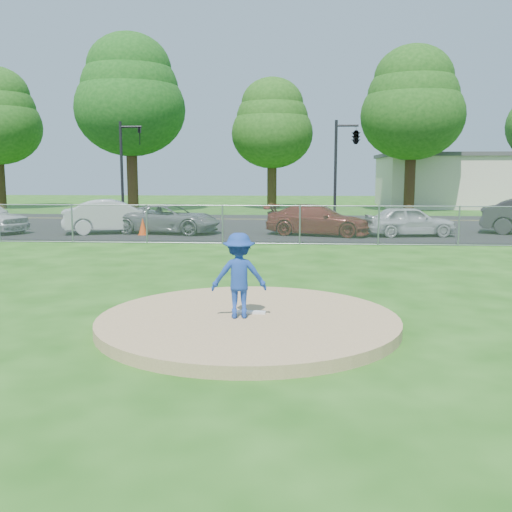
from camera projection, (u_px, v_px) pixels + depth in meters
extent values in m
plane|color=#1A4E11|center=(272.00, 251.00, 20.14)|extent=(120.00, 120.00, 0.00)
cylinder|color=tan|center=(248.00, 321.00, 10.26)|extent=(5.40, 5.40, 0.20)
cube|color=white|center=(249.00, 312.00, 10.44)|extent=(0.60, 0.15, 0.04)
cube|color=gray|center=(274.00, 225.00, 22.01)|extent=(40.00, 0.06, 1.50)
cube|color=black|center=(278.00, 232.00, 26.56)|extent=(50.00, 8.00, 0.01)
cube|color=black|center=(282.00, 219.00, 33.96)|extent=(60.00, 7.00, 0.01)
cube|color=beige|center=(482.00, 182.00, 46.40)|extent=(16.00, 9.00, 4.00)
cube|color=#3F3F42|center=(484.00, 155.00, 46.09)|extent=(16.40, 9.40, 0.30)
cylinder|color=#322112|center=(0.00, 181.00, 44.05)|extent=(0.74, 0.74, 4.20)
cylinder|color=#3B2315|center=(132.00, 177.00, 41.27)|extent=(0.78, 0.78, 4.90)
ellipsoid|color=#134813|center=(130.00, 109.00, 40.58)|extent=(7.84, 7.84, 6.66)
ellipsoid|color=#134813|center=(130.00, 89.00, 40.38)|extent=(6.90, 6.90, 5.86)
ellipsoid|color=#134813|center=(129.00, 69.00, 40.18)|extent=(5.96, 5.96, 5.06)
cylinder|color=#392614|center=(272.00, 184.00, 43.62)|extent=(0.72, 0.72, 3.85)
ellipsoid|color=#1C4A13|center=(272.00, 134.00, 43.08)|extent=(6.16, 6.16, 5.24)
ellipsoid|color=#1C4A13|center=(272.00, 119.00, 42.92)|extent=(5.42, 5.42, 4.61)
ellipsoid|color=#1C4A13|center=(272.00, 104.00, 42.77)|extent=(4.68, 4.68, 3.98)
cylinder|color=#321D12|center=(410.00, 180.00, 40.91)|extent=(0.76, 0.76, 4.55)
ellipsoid|color=#184712|center=(412.00, 116.00, 40.27)|extent=(7.28, 7.28, 6.19)
ellipsoid|color=#184712|center=(413.00, 97.00, 40.09)|extent=(6.41, 6.41, 5.45)
ellipsoid|color=#184712|center=(414.00, 79.00, 39.90)|extent=(5.53, 5.53, 4.70)
cylinder|color=black|center=(122.00, 172.00, 32.20)|extent=(0.16, 0.16, 5.60)
cylinder|color=black|center=(131.00, 127.00, 31.80)|extent=(1.20, 0.12, 0.12)
imported|color=black|center=(140.00, 136.00, 31.84)|extent=(0.16, 0.20, 1.00)
cylinder|color=black|center=(335.00, 172.00, 31.38)|extent=(0.16, 0.16, 5.60)
cylinder|color=black|center=(347.00, 126.00, 30.98)|extent=(1.20, 0.12, 0.12)
imported|color=black|center=(356.00, 135.00, 31.02)|extent=(0.53, 2.48, 1.00)
imported|color=#1B3D97|center=(239.00, 275.00, 10.05)|extent=(1.04, 0.68, 1.51)
cone|color=#E33F0B|center=(143.00, 226.00, 25.32)|extent=(0.39, 0.39, 0.77)
imported|color=silver|center=(115.00, 216.00, 26.13)|extent=(4.91, 3.04, 1.53)
imported|color=slate|center=(169.00, 219.00, 26.07)|extent=(5.02, 2.97, 1.31)
imported|color=maroon|center=(318.00, 220.00, 25.27)|extent=(4.96, 2.98, 1.35)
imported|color=silver|center=(410.00, 221.00, 24.90)|extent=(4.06, 2.10, 1.32)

